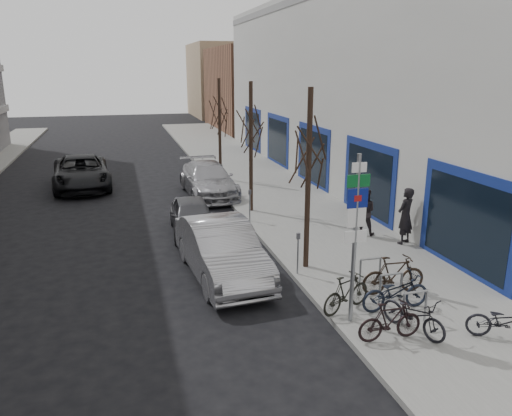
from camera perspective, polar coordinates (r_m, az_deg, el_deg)
ground at (r=11.79m, az=-0.26°, el=-14.87°), size 120.00×120.00×0.00m
sidewalk_east at (r=21.87m, az=4.25°, el=-0.06°), size 5.00×70.00×0.15m
commercial_building at (r=32.45m, az=22.42°, el=12.79°), size 20.00×32.00×10.00m
brick_building_far at (r=52.24m, az=2.06°, el=13.49°), size 12.00×14.00×8.00m
tan_building_far at (r=66.80m, az=-1.50°, el=14.40°), size 13.00×12.00×9.00m
highway_sign_pole at (r=11.57m, az=11.30°, el=-2.43°), size 0.55×0.10×4.20m
bike_rack at (r=13.36m, az=15.15°, el=-8.45°), size 0.66×2.26×0.83m
tree_near at (r=14.43m, az=6.12°, el=8.06°), size 1.80×1.80×5.50m
tree_mid at (r=20.58m, az=-0.59°, el=10.41°), size 1.80×1.80×5.50m
tree_far at (r=26.89m, az=-4.23°, el=11.61°), size 1.80×1.80×5.50m
meter_front at (r=14.59m, az=4.82°, el=-4.75°), size 0.10×0.08×1.27m
meter_mid at (r=19.59m, az=-0.71°, el=0.66°), size 0.10×0.08×1.27m
meter_back at (r=24.81m, az=-3.96°, el=3.83°), size 0.10×0.08×1.27m
bike_near_left at (r=12.12m, az=17.60°, el=-11.18°), size 1.10×1.77×1.04m
bike_near_right at (r=11.68m, az=15.08°, el=-12.33°), size 1.55×0.48×0.93m
bike_mid_curb at (r=13.03m, az=15.67°, el=-8.89°), size 1.83×0.58×1.11m
bike_mid_inner at (r=12.72m, az=10.30°, el=-9.47°), size 1.68×1.08×0.99m
bike_far_curb at (r=12.59m, az=26.64°, el=-11.24°), size 1.66×1.26×1.00m
bike_far_inner at (r=13.90m, az=15.45°, el=-7.33°), size 1.82×0.63×1.09m
parked_car_front at (r=14.77m, az=-3.98°, el=-4.79°), size 2.18×5.22×1.68m
parked_car_mid at (r=18.80m, az=-7.30°, el=-0.93°), size 1.77×3.97×1.32m
parked_car_back at (r=24.33m, az=-5.50°, el=3.25°), size 2.37×5.50×1.58m
lane_car at (r=27.29m, az=-19.33°, el=3.87°), size 3.18×6.11×1.65m
pedestrian_near at (r=17.77m, az=16.70°, el=-0.87°), size 0.86×0.75×1.97m
pedestrian_far at (r=18.41m, az=12.26°, el=-0.39°), size 0.76×0.69×1.72m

